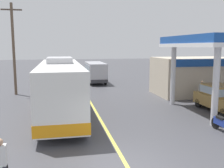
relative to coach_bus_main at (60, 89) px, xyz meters
The scene contains 11 objects.
ground 12.56m from the coach_bus_main, 79.24° to the left, with size 120.00×120.00×0.00m, color #424247.
lane_divider_stripe 7.78m from the coach_bus_main, 72.17° to the left, with size 0.16×50.00×0.01m, color #D8CC4C.
coach_bus_main is the anchor object (origin of this frame).
gas_station_roadside 12.49m from the coach_bus_main, 13.75° to the left, with size 9.10×11.95×5.10m.
car_at_pump 10.68m from the coach_bus_main, ahead, with size 1.70×4.20×1.82m.
minibus_opposing_lane 15.05m from the coach_bus_main, 73.44° to the left, with size 2.04×6.13×2.44m.
cyclist_on_shoulder 8.90m from the coach_bus_main, 101.98° to the right, with size 0.34×1.82×1.72m.
motorcycle_parked_forecourt 9.67m from the coach_bus_main, 31.90° to the right, with size 0.55×1.80×0.92m.
pedestrian_near_pump 11.51m from the coach_bus_main, 11.01° to the left, with size 0.55×0.22×1.66m.
car_trailing_behind_bus 19.04m from the coach_bus_main, 90.60° to the left, with size 1.70×4.20×1.82m.
utility_pole_roadside 9.48m from the coach_bus_main, 116.19° to the left, with size 1.80×0.24×8.22m.
Camera 1 is at (-2.36, -8.61, 4.41)m, focal length 40.95 mm.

